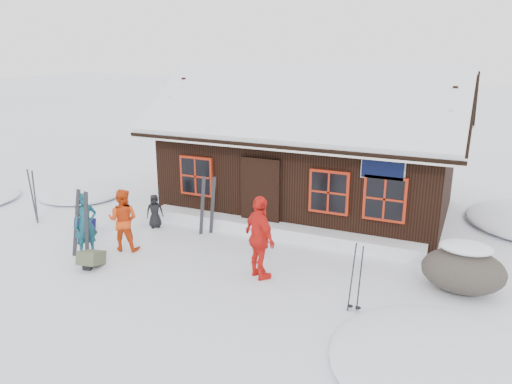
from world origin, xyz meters
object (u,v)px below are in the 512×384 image
ski_pair_left (81,224)px  backpack_olive (92,261)px  boulder (463,269)px  ski_poles (356,279)px  skier_orange_left (123,220)px  skier_teal (85,224)px  skier_crouched (155,211)px  skier_orange_right (260,238)px  backpack_blue (85,226)px

ski_pair_left → backpack_olive: 1.00m
boulder → ski_poles: 2.53m
skier_orange_left → ski_poles: size_ratio=1.10×
skier_teal → skier_crouched: bearing=22.3°
skier_orange_right → ski_pair_left: skier_orange_right is taller
skier_orange_right → ski_poles: 2.33m
skier_orange_right → backpack_blue: skier_orange_right is taller
skier_crouched → backpack_olive: 2.83m
skier_teal → backpack_blue: 1.81m
skier_orange_right → ski_poles: bearing=-158.0°
skier_orange_left → skier_orange_right: size_ratio=0.84×
skier_teal → boulder: (8.48, 1.69, -0.28)m
skier_orange_left → skier_crouched: (-0.24, 1.63, -0.31)m
backpack_blue → ski_pair_left: bearing=-64.4°
skier_orange_right → ski_pair_left: bearing=45.2°
backpack_blue → skier_orange_right: bearing=-22.9°
skier_crouched → backpack_olive: bearing=-126.0°
skier_orange_left → ski_poles: bearing=157.7°
skier_crouched → backpack_blue: size_ratio=1.85×
skier_orange_left → skier_crouched: skier_orange_left is taller
boulder → ski_poles: ski_poles is taller
backpack_olive → ski_poles: bearing=-6.5°
skier_orange_left → backpack_olive: skier_orange_left is taller
boulder → ski_pair_left: 8.66m
skier_orange_left → skier_orange_right: bearing=162.8°
skier_orange_right → backpack_olive: size_ratio=3.23×
skier_crouched → ski_poles: bearing=-60.3°
skier_crouched → ski_pair_left: size_ratio=0.55×
skier_teal → skier_orange_right: skier_orange_right is taller
skier_crouched → ski_poles: 6.61m
skier_teal → backpack_olive: size_ratio=2.66×
skier_orange_left → skier_orange_right: 3.73m
skier_crouched → ski_poles: (6.21, -2.26, 0.20)m
skier_crouched → boulder: boulder is taller
skier_teal → ski_pair_left: bearing=-138.8°
boulder → skier_orange_right: bearing=-164.3°
skier_orange_left → boulder: bearing=171.6°
skier_teal → ski_pair_left: ski_pair_left is taller
skier_orange_left → skier_crouched: bearing=-98.1°
skier_orange_left → backpack_blue: skier_orange_left is taller
skier_orange_right → backpack_olive: 3.99m
skier_crouched → boulder: (8.06, -0.54, 0.02)m
ski_poles → backpack_blue: size_ratio=2.78×
ski_poles → backpack_blue: 7.94m
skier_crouched → backpack_blue: (-1.61, -1.02, -0.34)m
skier_orange_left → ski_poles: skier_orange_left is taller
skier_orange_right → skier_crouched: 4.34m
backpack_blue → backpack_olive: backpack_olive is taller
skier_orange_right → skier_orange_left: bearing=35.3°
boulder → backpack_olive: (-7.84, -2.27, -0.34)m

